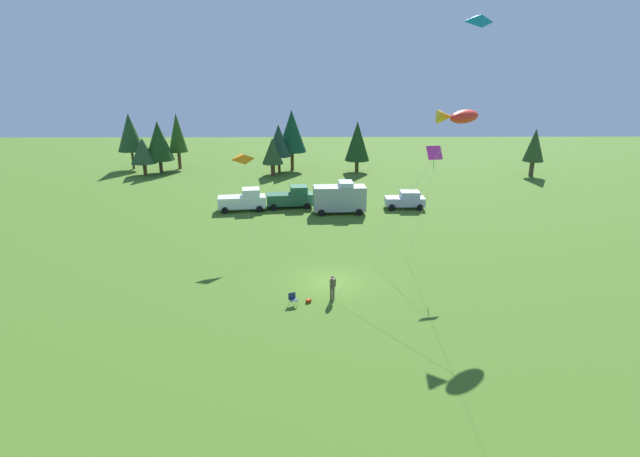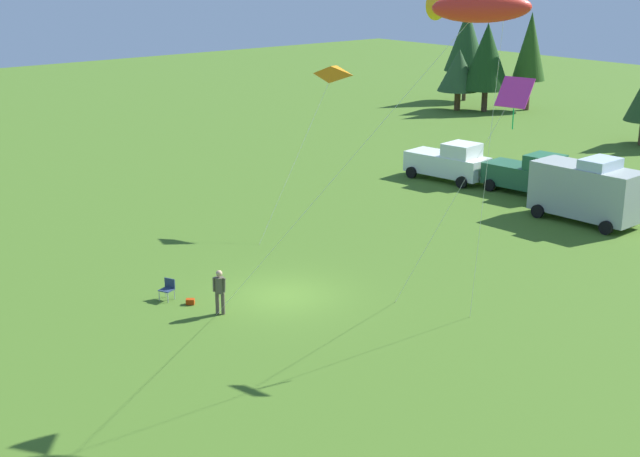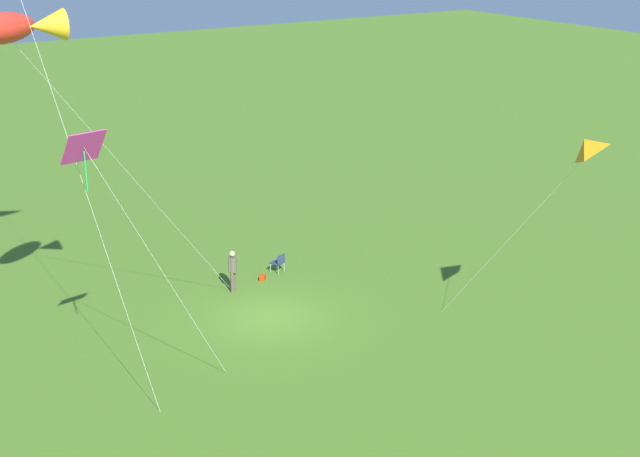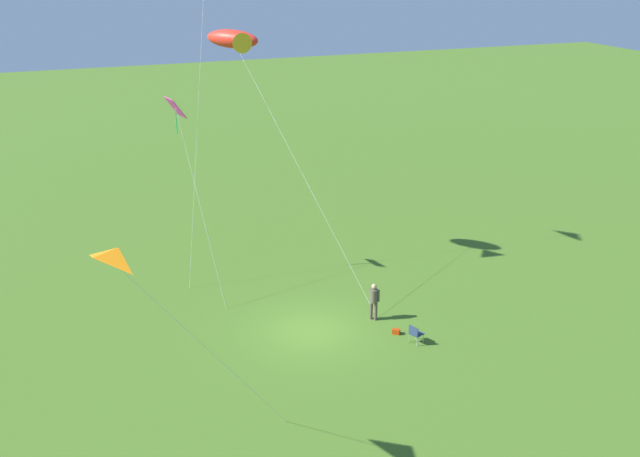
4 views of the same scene
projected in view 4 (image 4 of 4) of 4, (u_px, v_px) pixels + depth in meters
The scene contains 7 objects.
ground_plane at pixel (310, 331), 32.35m from camera, with size 160.00×160.00×0.00m, color #41671F.
person_kite_flyer at pixel (374, 299), 32.98m from camera, with size 0.50×0.48×1.74m.
folding_chair at pixel (415, 333), 31.18m from camera, with size 0.63×0.63×0.82m.
backpack_on_grass at pixel (396, 331), 32.07m from camera, with size 0.32×0.22×0.22m, color #AE3409.
kite_large_fish at pixel (234, 40), 35.43m from camera, with size 10.21×5.25×11.90m.
kite_delta_orange at pixel (119, 256), 20.94m from camera, with size 1.94×5.99×7.95m.
kite_diamond_rainbow at pixel (176, 112), 34.77m from camera, with size 5.02×1.38×9.02m.
Camera 4 is at (-26.95, 9.80, 15.63)m, focal length 42.00 mm.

